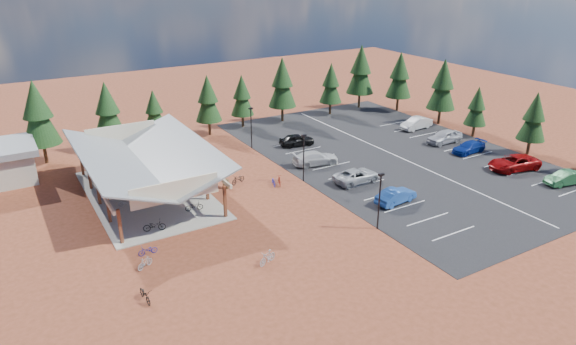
{
  "coord_description": "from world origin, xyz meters",
  "views": [
    {
      "loc": [
        -21.48,
        -39.75,
        21.32
      ],
      "look_at": [
        2.65,
        1.2,
        1.76
      ],
      "focal_mm": 32.0,
      "sensor_mm": 36.0,
      "label": 1
    }
  ],
  "objects_px": {
    "bike_8": "(145,294)",
    "car_6": "(514,163)",
    "bike_3": "(107,176)",
    "car_1": "(396,196)",
    "car_2": "(357,176)",
    "lamp_post_0": "(380,197)",
    "bike_13": "(267,257)",
    "car_3": "(316,158)",
    "bike_9": "(145,263)",
    "bike_2": "(107,193)",
    "bike_10": "(148,250)",
    "car_7": "(469,147)",
    "bike_15": "(279,181)",
    "lamp_post_2": "(251,125)",
    "bike_1": "(127,202)",
    "bike_pavilion": "(144,158)",
    "bike_4": "(194,206)",
    "trash_bin_0": "(206,186)",
    "bike_14": "(274,181)",
    "car_5": "(565,178)",
    "bike_0": "(154,226)",
    "bike_7": "(148,166)",
    "bike_16": "(238,179)",
    "car_4": "(297,140)",
    "bike_5": "(180,184)",
    "bike_6": "(160,177)",
    "car_8": "(444,137)",
    "lamp_post_1": "(304,155)",
    "car_9": "(416,123)"
  },
  "relations": [
    {
      "from": "lamp_post_1",
      "to": "car_9",
      "type": "bearing_deg",
      "value": 18.05
    },
    {
      "from": "bike_5",
      "to": "car_5",
      "type": "height_order",
      "value": "car_5"
    },
    {
      "from": "bike_10",
      "to": "car_7",
      "type": "bearing_deg",
      "value": 94.35
    },
    {
      "from": "bike_8",
      "to": "car_6",
      "type": "height_order",
      "value": "car_6"
    },
    {
      "from": "lamp_post_0",
      "to": "bike_13",
      "type": "xyz_separation_m",
      "value": [
        -10.8,
        -0.05,
        -2.44
      ]
    },
    {
      "from": "bike_3",
      "to": "bike_14",
      "type": "height_order",
      "value": "bike_3"
    },
    {
      "from": "lamp_post_0",
      "to": "car_7",
      "type": "relative_size",
      "value": 1.12
    },
    {
      "from": "car_2",
      "to": "car_3",
      "type": "relative_size",
      "value": 0.97
    },
    {
      "from": "bike_1",
      "to": "lamp_post_0",
      "type": "bearing_deg",
      "value": -130.42
    },
    {
      "from": "lamp_post_2",
      "to": "bike_15",
      "type": "relative_size",
      "value": 3.27
    },
    {
      "from": "bike_1",
      "to": "bike_2",
      "type": "distance_m",
      "value": 2.99
    },
    {
      "from": "bike_13",
      "to": "car_5",
      "type": "bearing_deg",
      "value": 64.1
    },
    {
      "from": "bike_10",
      "to": "bike_13",
      "type": "relative_size",
      "value": 0.85
    },
    {
      "from": "bike_13",
      "to": "car_1",
      "type": "height_order",
      "value": "car_1"
    },
    {
      "from": "bike_3",
      "to": "car_1",
      "type": "relative_size",
      "value": 0.38
    },
    {
      "from": "lamp_post_2",
      "to": "bike_1",
      "type": "bearing_deg",
      "value": -153.31
    },
    {
      "from": "lamp_post_0",
      "to": "bike_15",
      "type": "xyz_separation_m",
      "value": [
        -2.64,
        12.47,
        -2.5
      ]
    },
    {
      "from": "bike_9",
      "to": "car_6",
      "type": "xyz_separation_m",
      "value": [
        40.67,
        -1.2,
        0.4
      ]
    },
    {
      "from": "lamp_post_0",
      "to": "car_4",
      "type": "height_order",
      "value": "lamp_post_0"
    },
    {
      "from": "bike_5",
      "to": "car_8",
      "type": "distance_m",
      "value": 33.89
    },
    {
      "from": "lamp_post_0",
      "to": "car_3",
      "type": "bearing_deg",
      "value": 76.42
    },
    {
      "from": "lamp_post_2",
      "to": "bike_3",
      "type": "height_order",
      "value": "lamp_post_2"
    },
    {
      "from": "trash_bin_0",
      "to": "car_4",
      "type": "xyz_separation_m",
      "value": [
        14.96,
        6.94,
        0.34
      ]
    },
    {
      "from": "car_4",
      "to": "lamp_post_0",
      "type": "bearing_deg",
      "value": 175.66
    },
    {
      "from": "lamp_post_2",
      "to": "bike_14",
      "type": "bearing_deg",
      "value": -105.75
    },
    {
      "from": "lamp_post_0",
      "to": "car_6",
      "type": "height_order",
      "value": "lamp_post_0"
    },
    {
      "from": "trash_bin_0",
      "to": "bike_15",
      "type": "bearing_deg",
      "value": -19.4
    },
    {
      "from": "bike_8",
      "to": "car_6",
      "type": "relative_size",
      "value": 0.33
    },
    {
      "from": "bike_8",
      "to": "bike_pavilion",
      "type": "bearing_deg",
      "value": 69.01
    },
    {
      "from": "bike_2",
      "to": "bike_9",
      "type": "distance_m",
      "value": 13.86
    },
    {
      "from": "bike_pavilion",
      "to": "trash_bin_0",
      "type": "relative_size",
      "value": 21.56
    },
    {
      "from": "car_5",
      "to": "car_4",
      "type": "bearing_deg",
      "value": -132.91
    },
    {
      "from": "car_2",
      "to": "car_3",
      "type": "height_order",
      "value": "car_3"
    },
    {
      "from": "bike_8",
      "to": "bike_14",
      "type": "height_order",
      "value": "bike_8"
    },
    {
      "from": "bike_7",
      "to": "bike_16",
      "type": "height_order",
      "value": "bike_7"
    },
    {
      "from": "bike_15",
      "to": "car_4",
      "type": "distance_m",
      "value": 12.29
    },
    {
      "from": "trash_bin_0",
      "to": "bike_5",
      "type": "bearing_deg",
      "value": 146.75
    },
    {
      "from": "bike_0",
      "to": "bike_15",
      "type": "relative_size",
      "value": 1.2
    },
    {
      "from": "car_5",
      "to": "bike_0",
      "type": "bearing_deg",
      "value": -95.02
    },
    {
      "from": "lamp_post_0",
      "to": "bike_4",
      "type": "height_order",
      "value": "lamp_post_0"
    },
    {
      "from": "bike_5",
      "to": "bike_6",
      "type": "relative_size",
      "value": 0.93
    },
    {
      "from": "bike_7",
      "to": "bike_8",
      "type": "distance_m",
      "value": 24.09
    },
    {
      "from": "bike_2",
      "to": "car_8",
      "type": "xyz_separation_m",
      "value": [
        40.52,
        -4.66,
        0.28
      ]
    },
    {
      "from": "car_1",
      "to": "car_2",
      "type": "bearing_deg",
      "value": -6.35
    },
    {
      "from": "bike_pavilion",
      "to": "car_1",
      "type": "relative_size",
      "value": 4.39
    },
    {
      "from": "car_5",
      "to": "bike_3",
      "type": "bearing_deg",
      "value": -110.31
    },
    {
      "from": "car_1",
      "to": "car_3",
      "type": "distance_m",
      "value": 12.29
    },
    {
      "from": "car_8",
      "to": "bike_8",
      "type": "bearing_deg",
      "value": -72.09
    },
    {
      "from": "bike_15",
      "to": "car_6",
      "type": "distance_m",
      "value": 26.12
    },
    {
      "from": "car_1",
      "to": "car_2",
      "type": "relative_size",
      "value": 0.86
    }
  ]
}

